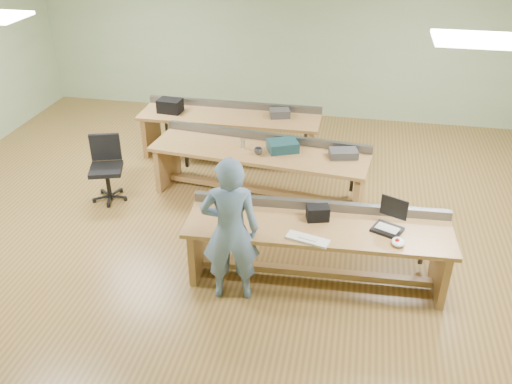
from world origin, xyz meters
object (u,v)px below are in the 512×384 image
(workbench_front, at_px, (317,238))
(mug, at_px, (258,151))
(laptop_base, at_px, (387,230))
(task_chair, at_px, (108,177))
(workbench_mid, at_px, (260,161))
(drinks_can, at_px, (243,144))
(workbench_back, at_px, (230,125))
(camera_bag, at_px, (318,213))
(parts_bin_teal, at_px, (283,146))
(person, at_px, (230,231))
(parts_bin_grey, at_px, (343,153))

(workbench_front, distance_m, mug, 1.94)
(laptop_base, xyz_separation_m, task_chair, (-3.94, 1.26, -0.42))
(workbench_mid, distance_m, mug, 0.28)
(workbench_front, distance_m, drinks_can, 2.22)
(workbench_back, height_order, camera_bag, camera_bag)
(workbench_front, height_order, drinks_can, drinks_can)
(parts_bin_teal, bearing_deg, camera_bag, -68.77)
(person, distance_m, camera_bag, 1.06)
(workbench_front, relative_size, parts_bin_teal, 7.28)
(task_chair, distance_m, parts_bin_grey, 3.43)
(laptop_base, distance_m, task_chair, 4.16)
(workbench_front, xyz_separation_m, workbench_mid, (-1.02, 1.80, 0.00))
(drinks_can, bearing_deg, laptop_base, -41.40)
(workbench_front, relative_size, mug, 25.53)
(workbench_mid, xyz_separation_m, parts_bin_teal, (0.33, 0.02, 0.26))
(parts_bin_teal, height_order, parts_bin_grey, parts_bin_teal)
(workbench_front, relative_size, drinks_can, 23.86)
(laptop_base, height_order, parts_bin_teal, parts_bin_teal)
(person, height_order, task_chair, person)
(task_chair, height_order, parts_bin_teal, task_chair)
(laptop_base, distance_m, drinks_can, 2.70)
(parts_bin_teal, xyz_separation_m, drinks_can, (-0.58, -0.02, -0.01))
(mug, bearing_deg, laptop_base, -42.55)
(workbench_mid, relative_size, person, 1.85)
(drinks_can, bearing_deg, camera_bag, -53.74)
(person, height_order, laptop_base, person)
(workbench_mid, relative_size, laptop_base, 10.41)
(parts_bin_teal, relative_size, mug, 3.51)
(mug, bearing_deg, parts_bin_grey, 7.08)
(task_chair, bearing_deg, person, -55.71)
(camera_bag, relative_size, parts_bin_grey, 0.65)
(workbench_back, xyz_separation_m, parts_bin_grey, (1.93, -1.22, 0.24))
(workbench_mid, distance_m, parts_bin_grey, 1.22)
(laptop_base, xyz_separation_m, parts_bin_teal, (-1.45, 1.80, 0.06))
(workbench_front, bearing_deg, workbench_back, 117.40)
(task_chair, relative_size, parts_bin_grey, 2.47)
(task_chair, bearing_deg, mug, -8.52)
(workbench_front, relative_size, task_chair, 3.16)
(workbench_back, bearing_deg, laptop_base, -50.35)
(workbench_mid, xyz_separation_m, drinks_can, (-0.25, 0.01, 0.25))
(laptop_base, height_order, camera_bag, camera_bag)
(parts_bin_grey, xyz_separation_m, drinks_can, (-1.44, 0.02, 0.01))
(laptop_base, bearing_deg, drinks_can, 162.35)
(workbench_mid, relative_size, task_chair, 3.36)
(parts_bin_grey, bearing_deg, mug, -172.92)
(person, relative_size, mug, 14.67)
(camera_bag, height_order, mug, camera_bag)
(workbench_front, distance_m, parts_bin_grey, 1.81)
(person, xyz_separation_m, task_chair, (-2.28, 1.76, -0.52))
(mug, bearing_deg, parts_bin_teal, 29.39)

